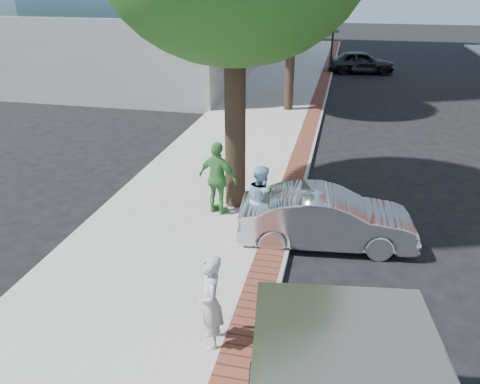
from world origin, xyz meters
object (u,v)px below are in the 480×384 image
(person_gray, at_px, (210,302))
(bg_car, at_px, (361,62))
(person_officer, at_px, (261,200))
(person_green, at_px, (218,179))
(sedan_silver, at_px, (326,218))
(parking_meter, at_px, (268,205))

(person_gray, distance_m, bg_car, 26.01)
(person_officer, distance_m, person_green, 1.44)
(person_officer, distance_m, bg_car, 22.17)
(person_officer, bearing_deg, sedan_silver, -119.12)
(parking_meter, xyz_separation_m, sedan_silver, (1.24, 0.71, -0.55))
(person_officer, bearing_deg, parking_meter, 170.91)
(person_officer, xyz_separation_m, person_green, (-1.23, 0.73, 0.11))
(parking_meter, distance_m, sedan_silver, 1.53)
(bg_car, bearing_deg, person_green, 162.42)
(sedan_silver, relative_size, bg_car, 0.95)
(person_green, xyz_separation_m, sedan_silver, (2.73, -0.70, -0.44))
(parking_meter, relative_size, person_green, 0.78)
(person_green, relative_size, bg_car, 0.45)
(person_gray, xyz_separation_m, sedan_silver, (1.61, 3.89, -0.32))
(parking_meter, relative_size, bg_car, 0.36)
(bg_car, bearing_deg, parking_meter, 166.72)
(person_green, bearing_deg, bg_car, -81.84)
(parking_meter, height_order, person_officer, person_officer)
(sedan_silver, distance_m, bg_car, 22.01)
(sedan_silver, bearing_deg, bg_car, -9.07)
(person_gray, relative_size, person_green, 0.87)
(person_officer, relative_size, bg_car, 0.40)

